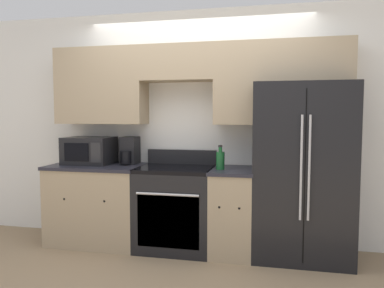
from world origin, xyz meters
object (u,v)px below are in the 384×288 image
Objects in this scene: oven_range at (176,207)px; refrigerator at (302,171)px; bottle at (220,160)px; microwave at (90,150)px.

oven_range is 1.37m from refrigerator.
bottle is at bearing -7.24° from oven_range.
bottle is (1.51, -0.12, -0.05)m from microwave.
microwave reaches higher than bottle.
bottle is (0.49, -0.06, 0.53)m from oven_range.
microwave is at bearing 175.47° from bottle.
refrigerator is 0.82m from bottle.
refrigerator reaches higher than oven_range.
refrigerator is 7.00× the size of bottle.
refrigerator is (1.30, 0.04, 0.43)m from oven_range.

